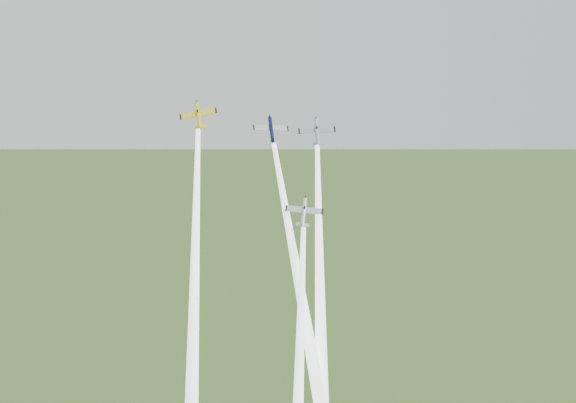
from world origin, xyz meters
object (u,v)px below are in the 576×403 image
Objects in this scene: plane_silver_right at (317,132)px; plane_silver_low at (304,212)px; plane_yellow at (198,115)px; plane_navy at (271,130)px.

plane_silver_low is (-4.91, -14.75, -13.47)m from plane_silver_right.
plane_silver_right is (23.90, 2.14, -3.73)m from plane_yellow.
plane_yellow is 1.00× the size of plane_navy.
plane_yellow is 24.28m from plane_silver_right.
plane_silver_right reaches higher than plane_silver_low.
plane_silver_right is 20.57m from plane_silver_low.
plane_silver_low is (4.64, -12.96, -14.21)m from plane_navy.
plane_yellow is at bearing 157.61° from plane_silver_low.
plane_silver_low is (18.98, -12.60, -17.20)m from plane_yellow.
plane_silver_right is at bearing 9.61° from plane_yellow.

